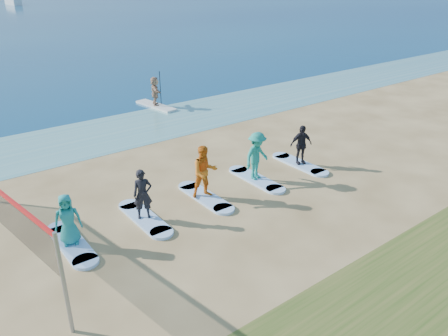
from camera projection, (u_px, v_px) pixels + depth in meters
ground at (230, 235)px, 12.79m from camera, size 600.00×600.00×0.00m
shallow_water at (92, 137)px, 20.39m from camera, size 600.00×600.00×0.00m
paddleboard at (156, 106)px, 24.95m from camera, size 1.09×3.07×0.12m
paddleboarder at (155, 91)px, 24.59m from camera, size 1.01×1.56×1.60m
boat_offshore_b at (14, 5)px, 101.64m from camera, size 2.26×6.59×1.47m
surfboard_0 at (72, 244)px, 12.31m from camera, size 0.70×2.20×0.09m
student_0 at (68, 219)px, 11.99m from camera, size 0.84×0.68×1.50m
surfboard_1 at (145, 218)px, 13.59m from camera, size 0.70×2.20×0.09m
student_1 at (143, 194)px, 13.24m from camera, size 0.68×0.56×1.59m
surfboard_2 at (205, 197)px, 14.86m from camera, size 0.70×2.20×0.09m
student_2 at (205, 172)px, 14.47m from camera, size 1.04×0.91×1.81m
surfboard_3 at (256, 179)px, 16.14m from camera, size 0.70×2.20×0.09m
student_3 at (257, 156)px, 15.75m from camera, size 1.27×0.88×1.79m
surfboard_4 at (299, 164)px, 17.42m from camera, size 0.70×2.20×0.09m
student_4 at (301, 145)px, 17.07m from camera, size 1.00×0.66×1.58m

